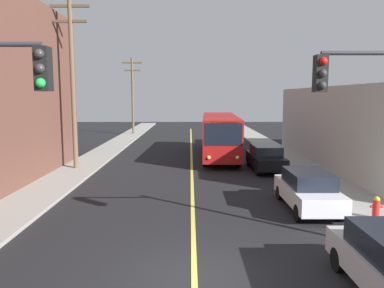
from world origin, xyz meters
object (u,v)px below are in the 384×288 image
Objects in this scene: parked_car_black at (266,157)px; utility_pole_far at (133,92)px; city_bus at (220,133)px; utility_pole_mid at (72,76)px; fire_hydrant at (376,207)px; parked_car_white at (308,190)px.

parked_car_black is 0.48× the size of utility_pole_far.
city_bus is 11.76m from utility_pole_mid.
utility_pole_mid reaches higher than city_bus.
utility_pole_mid is 12.59× the size of fire_hydrant.
city_bus is 2.76× the size of parked_car_black.
utility_pole_mid reaches higher than utility_pole_far.
city_bus is at bearing -61.22° from utility_pole_far.
fire_hydrant is at bearing -35.16° from utility_pole_mid.
parked_car_black is at bearing 90.65° from parked_car_white.
parked_car_white is 0.48× the size of utility_pole_far.
fire_hydrant is at bearing -37.66° from parked_car_white.
city_bus reaches higher than fire_hydrant.
utility_pole_mid reaches higher than parked_car_black.
parked_car_black is at bearing 102.39° from fire_hydrant.
parked_car_black reaches higher than fire_hydrant.
parked_car_black is 10.08m from fire_hydrant.
utility_pole_far reaches higher than fire_hydrant.
parked_car_white reaches higher than fire_hydrant.
fire_hydrant is (4.65, -15.43, -1.23)m from city_bus.
fire_hydrant is (14.26, -10.05, -5.37)m from utility_pole_mid.
utility_pole_mid is at bearing 144.84° from fire_hydrant.
utility_pole_far is (-9.31, 16.94, 3.39)m from city_bus.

